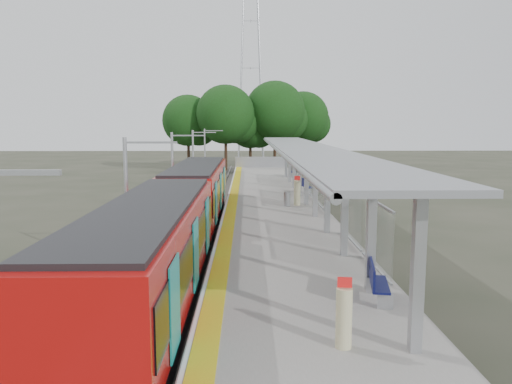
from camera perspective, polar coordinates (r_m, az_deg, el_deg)
The scene contains 16 objects.
ground at distance 13.63m, azimuth 6.20°, elevation -17.89°, with size 200.00×200.00×0.00m, color #474438.
trackbed at distance 32.83m, azimuth -6.04°, elevation -2.42°, with size 3.00×70.00×0.24m, color #59544C.
platform at distance 32.67m, azimuth 1.84°, elevation -1.75°, with size 6.00×50.00×1.00m, color gray.
tactile_strip at distance 32.57m, azimuth -2.64°, elevation -0.88°, with size 0.60×50.00×0.02m, color yellow.
end_fence at distance 57.32m, azimuth 0.61°, elevation 3.45°, with size 6.00×0.10×1.20m, color #9EA0A5.
train at distance 21.92m, azimuth -8.56°, elevation -2.42°, with size 2.74×27.60×3.62m.
canopy at distance 28.61m, azimuth 5.48°, elevation 4.32°, with size 3.27×38.00×3.66m.
pylon at distance 86.19m, azimuth -0.61°, elevation 16.49°, with size 8.00×4.00×38.00m, color #9EA0A5, non-canonical shape.
tree_cluster at distance 64.14m, azimuth -0.37°, elevation 8.61°, with size 21.68×13.36×11.35m.
catenary_masts at distance 31.66m, azimuth -9.36°, elevation 2.25°, with size 2.08×48.16×5.40m.
bench_near at distance 14.44m, azimuth 13.57°, elevation -9.88°, with size 0.76×1.64×1.08m.
bench_mid at distance 35.83m, azimuth 5.77°, elevation 0.75°, with size 0.77×1.59×1.04m.
bench_far at distance 47.29m, azimuth 4.11°, elevation 2.44°, with size 0.69×1.55×1.02m.
info_pillar_near at distance 11.42m, azimuth 10.01°, elevation -13.92°, with size 0.36×0.36×1.60m.
info_pillar_far at distance 30.34m, azimuth 4.73°, elevation -0.07°, with size 0.41×0.41×1.80m.
litter_bin at distance 30.05m, azimuth 3.58°, elevation -0.80°, with size 0.42×0.42×0.86m, color #9EA0A5.
Camera 1 is at (-1.61, -12.19, 5.89)m, focal length 35.00 mm.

